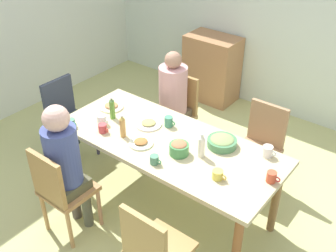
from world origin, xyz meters
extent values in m
plane|color=#BDC07B|center=(0.00, 0.00, 0.00)|extent=(6.44, 6.44, 0.00)
cube|color=silver|center=(0.00, 2.39, 1.30)|extent=(5.60, 0.12, 2.60)
cube|color=#CBBB8D|center=(0.00, 0.00, 0.75)|extent=(2.03, 0.87, 0.04)
cylinder|color=olive|center=(-0.92, -0.33, 0.37)|extent=(0.07, 0.07, 0.73)
cylinder|color=#925930|center=(0.92, -0.33, 0.37)|extent=(0.07, 0.07, 0.73)
cylinder|color=brown|center=(-0.92, 0.33, 0.37)|extent=(0.07, 0.07, 0.73)
cylinder|color=olive|center=(0.92, 0.33, 0.37)|extent=(0.07, 0.07, 0.73)
cube|color=#334142|center=(-1.32, 0.00, 0.44)|extent=(0.40, 0.40, 0.04)
cylinder|color=#2F3E44|center=(-1.49, 0.17, 0.21)|extent=(0.04, 0.04, 0.43)
cylinder|color=#263849|center=(-1.49, -0.17, 0.21)|extent=(0.04, 0.04, 0.43)
cylinder|color=#30314F|center=(-1.15, 0.17, 0.21)|extent=(0.04, 0.04, 0.43)
cylinder|color=#2B3642|center=(-1.15, -0.17, 0.21)|extent=(0.04, 0.04, 0.43)
cube|color=#333B4E|center=(-1.50, 0.00, 0.68)|extent=(0.04, 0.38, 0.45)
cube|color=#AF7C4B|center=(-0.51, -0.73, 0.44)|extent=(0.40, 0.40, 0.04)
cylinder|color=#B2824D|center=(-0.68, -0.90, 0.21)|extent=(0.04, 0.04, 0.43)
cylinder|color=#B1824F|center=(-0.34, -0.90, 0.21)|extent=(0.04, 0.04, 0.43)
cylinder|color=tan|center=(-0.68, -0.56, 0.21)|extent=(0.04, 0.04, 0.43)
cylinder|color=tan|center=(-0.34, -0.56, 0.21)|extent=(0.04, 0.04, 0.43)
cube|color=#AD8148|center=(-0.51, -0.91, 0.68)|extent=(0.38, 0.04, 0.45)
cylinder|color=#4F4640|center=(-0.59, -0.63, 0.23)|extent=(0.09, 0.09, 0.45)
cylinder|color=#515443|center=(-0.43, -0.63, 0.23)|extent=(0.09, 0.09, 0.45)
cube|color=brown|center=(-0.51, -0.73, 0.50)|extent=(0.30, 0.30, 0.10)
cylinder|color=#404E8E|center=(-0.51, -0.73, 0.81)|extent=(0.28, 0.28, 0.52)
sphere|color=beige|center=(-0.51, -0.73, 1.16)|extent=(0.21, 0.21, 0.21)
cube|color=#AA864D|center=(0.51, -0.73, 0.44)|extent=(0.40, 0.40, 0.04)
cylinder|color=#A97B58|center=(0.34, -0.56, 0.21)|extent=(0.04, 0.04, 0.43)
cube|color=#AA874C|center=(0.51, -0.91, 0.68)|extent=(0.38, 0.04, 0.45)
cube|color=tan|center=(0.51, 0.73, 0.44)|extent=(0.40, 0.40, 0.04)
cylinder|color=#B6754F|center=(0.68, 0.90, 0.21)|extent=(0.04, 0.04, 0.43)
cylinder|color=#B1874C|center=(0.34, 0.90, 0.21)|extent=(0.04, 0.04, 0.43)
cylinder|color=#AE7757|center=(0.68, 0.56, 0.21)|extent=(0.04, 0.04, 0.43)
cylinder|color=#A88149|center=(0.34, 0.56, 0.21)|extent=(0.04, 0.04, 0.43)
cube|color=#AA7F59|center=(0.51, 0.91, 0.68)|extent=(0.38, 0.04, 0.45)
cube|color=tan|center=(-0.51, 0.73, 0.44)|extent=(0.40, 0.40, 0.04)
cylinder|color=tan|center=(-0.34, 0.90, 0.21)|extent=(0.04, 0.04, 0.43)
cylinder|color=#AA7550|center=(-0.68, 0.90, 0.21)|extent=(0.04, 0.04, 0.43)
cylinder|color=#AA7659|center=(-0.34, 0.56, 0.21)|extent=(0.04, 0.04, 0.43)
cylinder|color=tan|center=(-0.68, 0.56, 0.21)|extent=(0.04, 0.04, 0.43)
cube|color=#AE8249|center=(-0.51, 0.91, 0.68)|extent=(0.38, 0.04, 0.45)
cylinder|color=brown|center=(-0.43, 0.63, 0.23)|extent=(0.09, 0.09, 0.45)
cylinder|color=brown|center=(-0.59, 0.63, 0.23)|extent=(0.09, 0.09, 0.45)
cube|color=brown|center=(-0.51, 0.73, 0.50)|extent=(0.30, 0.30, 0.10)
cylinder|color=#D3989A|center=(-0.51, 0.73, 0.80)|extent=(0.30, 0.30, 0.51)
sphere|color=#A77B61|center=(-0.51, 0.73, 1.14)|extent=(0.18, 0.18, 0.18)
cylinder|color=white|center=(-0.30, 0.09, 0.78)|extent=(0.24, 0.24, 0.01)
ellipsoid|color=tan|center=(-0.30, 0.09, 0.80)|extent=(0.13, 0.13, 0.02)
cylinder|color=silver|center=(-0.15, -0.18, 0.78)|extent=(0.21, 0.21, 0.01)
ellipsoid|color=#A96B34|center=(-0.15, -0.18, 0.80)|extent=(0.12, 0.12, 0.02)
cylinder|color=#EBE5C2|center=(-0.79, 0.10, 0.78)|extent=(0.24, 0.24, 0.01)
ellipsoid|color=#D18450|center=(-0.79, 0.10, 0.80)|extent=(0.13, 0.13, 0.02)
cylinder|color=#4A8456|center=(0.41, 0.22, 0.81)|extent=(0.25, 0.25, 0.07)
ellipsoid|color=#859E5C|center=(0.41, 0.22, 0.84)|extent=(0.20, 0.20, 0.04)
cylinder|color=#42884B|center=(0.19, -0.10, 0.82)|extent=(0.16, 0.16, 0.10)
ellipsoid|color=#AB6E48|center=(0.19, -0.10, 0.87)|extent=(0.13, 0.13, 0.04)
cylinder|color=white|center=(-0.64, -0.17, 0.82)|extent=(0.09, 0.09, 0.09)
torus|color=white|center=(-0.59, -0.17, 0.82)|extent=(0.05, 0.01, 0.05)
cylinder|color=#428569|center=(-0.14, 0.18, 0.82)|extent=(0.08, 0.08, 0.10)
torus|color=#43915B|center=(-0.09, 0.18, 0.82)|extent=(0.05, 0.01, 0.05)
cylinder|color=#DCCD4E|center=(0.61, -0.16, 0.81)|extent=(0.08, 0.08, 0.07)
torus|color=#E5BE50|center=(0.66, -0.16, 0.81)|extent=(0.05, 0.01, 0.05)
cylinder|color=#C94346|center=(-0.54, -0.25, 0.81)|extent=(0.08, 0.08, 0.08)
torus|color=#CD4E3D|center=(-0.49, -0.25, 0.81)|extent=(0.05, 0.01, 0.05)
cylinder|color=#4D8867|center=(0.11, -0.32, 0.81)|extent=(0.07, 0.07, 0.07)
torus|color=#4A9463|center=(0.16, -0.32, 0.81)|extent=(0.05, 0.01, 0.05)
cylinder|color=white|center=(0.77, 0.33, 0.82)|extent=(0.08, 0.08, 0.09)
torus|color=white|center=(0.83, 0.33, 0.82)|extent=(0.05, 0.01, 0.05)
cylinder|color=#CE4F33|center=(0.94, 0.05, 0.82)|extent=(0.08, 0.08, 0.09)
torus|color=#CF4845|center=(0.99, 0.05, 0.82)|extent=(0.05, 0.01, 0.05)
cylinder|color=#4E846B|center=(-0.84, -0.36, 0.81)|extent=(0.08, 0.08, 0.07)
torus|color=#418A68|center=(-0.79, -0.36, 0.81)|extent=(0.05, 0.01, 0.05)
cylinder|color=white|center=(0.35, -0.01, 0.86)|extent=(0.05, 0.05, 0.18)
cone|color=#E8E5C5|center=(0.35, -0.01, 0.96)|extent=(0.05, 0.05, 0.03)
cylinder|color=silver|center=(0.35, -0.01, 0.98)|extent=(0.03, 0.03, 0.01)
cylinder|color=#54892E|center=(-0.64, -0.03, 0.87)|extent=(0.05, 0.05, 0.18)
cone|color=#567A40|center=(-0.64, -0.03, 0.97)|extent=(0.05, 0.05, 0.03)
cylinder|color=white|center=(-0.64, -0.03, 0.99)|extent=(0.03, 0.03, 0.01)
cylinder|color=tan|center=(-0.35, -0.19, 0.86)|extent=(0.05, 0.05, 0.18)
cone|color=gold|center=(-0.35, -0.19, 0.97)|extent=(0.05, 0.05, 0.03)
cylinder|color=white|center=(-0.35, -0.19, 0.99)|extent=(0.03, 0.03, 0.01)
cube|color=#AD784E|center=(-0.87, 2.09, 0.45)|extent=(0.70, 0.44, 0.90)
camera|label=1|loc=(1.76, -2.25, 2.78)|focal=43.00mm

